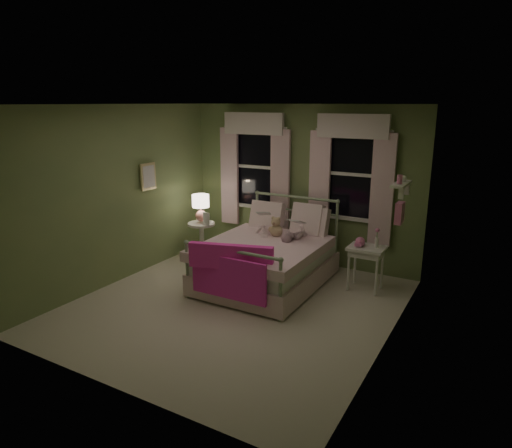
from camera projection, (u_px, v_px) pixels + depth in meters
The scene contains 18 objects.
room_shell at pixel (233, 211), 5.75m from camera, with size 4.20×4.20×4.20m.
bed at pixel (268, 260), 6.72m from camera, with size 1.58×2.04×1.18m.
pink_throw at pixel (230, 265), 5.81m from camera, with size 1.10×0.42×0.71m.
child_left at pixel (265, 212), 7.07m from camera, with size 0.29×0.19×0.80m, color #F7D1DD.
child_right at pixel (298, 217), 6.80m from camera, with size 0.39×0.30×0.80m, color #F7D1DD.
book_left at pixel (257, 216), 6.86m from camera, with size 0.20×0.27×0.03m, color beige.
book_right at pixel (290, 224), 6.61m from camera, with size 0.20×0.27×0.02m, color beige.
teddy_bear at pixel (276, 228), 6.85m from camera, with size 0.23×0.19×0.32m.
nightstand_left at pixel (202, 236), 7.77m from camera, with size 0.46×0.46×0.65m.
table_lamp at pixel (201, 205), 7.63m from camera, with size 0.29×0.29×0.46m.
book_nightstand at pixel (203, 224), 7.59m from camera, with size 0.16×0.22×0.02m, color beige.
nightstand_right at pixel (366, 254), 6.45m from camera, with size 0.50×0.40×0.64m.
pink_toy at pixel (360, 242), 6.46m from camera, with size 0.14×0.18×0.14m.
bud_vase at pixel (377, 238), 6.38m from camera, with size 0.06×0.06×0.28m.
window_left at pixel (254, 163), 7.77m from camera, with size 1.34×0.13×1.96m.
window_right at pixel (351, 170), 6.96m from camera, with size 1.34×0.13×1.96m.
wall_shelf at pixel (401, 199), 5.37m from camera, with size 0.15×0.50×0.60m.
framed_picture at pixel (148, 176), 7.13m from camera, with size 0.03×0.32×0.42m.
Camera 1 is at (3.01, -4.72, 2.63)m, focal length 32.00 mm.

